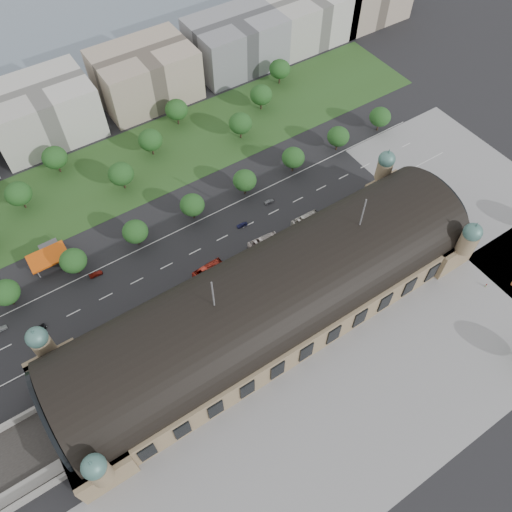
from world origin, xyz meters
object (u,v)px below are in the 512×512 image
traffic_car_3 (96,274)px  bus_west (208,269)px  traffic_car_5 (269,202)px  parked_car_1 (68,353)px  bus_east (305,219)px  traffic_car_1 (1,329)px  traffic_car_4 (242,225)px  parked_car_4 (114,328)px  petrol_station (49,252)px  parked_car_5 (141,321)px  pedestrian_0 (486,285)px  parked_car_2 (52,360)px  parked_car_0 (71,349)px  bus_mid (263,241)px  parked_car_6 (167,309)px  traffic_car_2 (39,329)px  parked_car_3 (66,363)px

traffic_car_3 → bus_west: 40.62m
traffic_car_3 → bus_west: size_ratio=0.41×
traffic_car_5 → parked_car_1: 94.34m
parked_car_1 → bus_east: bearing=71.3°
traffic_car_1 → traffic_car_4: size_ratio=0.95×
traffic_car_5 → parked_car_4: size_ratio=0.82×
bus_west → bus_east: size_ratio=1.01×
traffic_car_3 → parked_car_1: size_ratio=0.99×
petrol_station → bus_west: (45.36, -37.97, -1.28)m
parked_car_5 → pedestrian_0: 122.22m
parked_car_2 → parked_car_4: parked_car_4 is taller
parked_car_0 → parked_car_4: size_ratio=0.98×
petrol_station → traffic_car_5: 86.16m
parked_car_2 → bus_east: size_ratio=0.38×
petrol_station → parked_car_0: 41.11m
bus_mid → bus_east: 19.83m
traffic_car_4 → parked_car_6: 45.52m
traffic_car_2 → traffic_car_3: traffic_car_3 is taller
parked_car_2 → parked_car_3: parked_car_3 is taller
traffic_car_5 → traffic_car_2: bearing=97.2°
parked_car_3 → bus_mid: bus_mid is taller
traffic_car_3 → parked_car_5: (5.06, -26.67, 0.09)m
parked_car_3 → bus_east: (100.01, 5.54, 0.99)m
bus_west → parked_car_6: bearing=103.8°
traffic_car_3 → traffic_car_4: 57.55m
traffic_car_2 → parked_car_6: bearing=62.4°
traffic_car_2 → bus_mid: 84.25m
parked_car_6 → parked_car_3: bearing=-112.6°
traffic_car_5 → bus_east: size_ratio=0.33×
traffic_car_1 → traffic_car_3: traffic_car_3 is taller
traffic_car_1 → pedestrian_0: (149.88, -77.95, 0.16)m
traffic_car_2 → bus_mid: bearing=78.1°
petrol_station → traffic_car_1: 32.13m
parked_car_0 → parked_car_6: size_ratio=0.85×
parked_car_1 → parked_car_2: bearing=-118.7°
traffic_car_1 → bus_west: bus_west is taller
bus_east → bus_mid: bearing=91.3°
traffic_car_4 → parked_car_6: parked_car_6 is taller
traffic_car_2 → traffic_car_4: 81.62m
parked_car_5 → pedestrian_0: pedestrian_0 is taller
bus_mid → petrol_station: bearing=66.4°
parked_car_5 → parked_car_6: (9.77, -0.82, 0.01)m
traffic_car_2 → pedestrian_0: pedestrian_0 is taller
traffic_car_5 → parked_car_4: 78.48m
traffic_car_2 → traffic_car_4: bearing=86.2°
traffic_car_1 → pedestrian_0: 168.94m
parked_car_1 → traffic_car_2: bearing=179.4°
pedestrian_0 → parked_car_4: bearing=136.4°
parked_car_3 → bus_mid: 80.38m
traffic_car_3 → bus_east: (78.45, -21.49, 0.95)m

